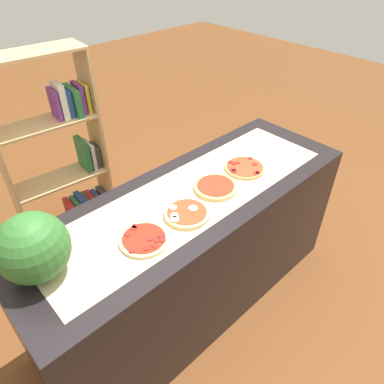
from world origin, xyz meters
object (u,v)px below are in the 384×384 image
(pizza_mozzarella_1, at_px, (187,213))
(pizza_pepperoni_3, at_px, (245,168))
(pizza_pepperoni_0, at_px, (144,239))
(watermelon, at_px, (33,248))
(bookshelf, at_px, (67,159))
(pizza_plain_2, at_px, (216,187))

(pizza_mozzarella_1, relative_size, pizza_pepperoni_3, 0.99)
(pizza_pepperoni_0, distance_m, watermelon, 0.47)
(watermelon, xyz_separation_m, bookshelf, (0.66, 1.18, -0.42))
(pizza_mozzarella_1, xyz_separation_m, watermelon, (-0.69, 0.15, 0.13))
(pizza_mozzarella_1, xyz_separation_m, pizza_plain_2, (0.27, 0.06, -0.00))
(pizza_mozzarella_1, bearing_deg, watermelon, 167.51)
(pizza_plain_2, bearing_deg, pizza_pepperoni_3, 3.08)
(pizza_pepperoni_3, height_order, watermelon, watermelon)
(pizza_mozzarella_1, height_order, pizza_plain_2, pizza_mozzarella_1)
(pizza_pepperoni_0, relative_size, pizza_mozzarella_1, 1.01)
(pizza_plain_2, distance_m, bookshelf, 1.35)
(pizza_mozzarella_1, bearing_deg, bookshelf, 91.27)
(pizza_pepperoni_3, distance_m, bookshelf, 1.42)
(pizza_mozzarella_1, distance_m, watermelon, 0.72)
(pizza_mozzarella_1, bearing_deg, pizza_pepperoni_3, 7.54)
(pizza_plain_2, distance_m, pizza_pepperoni_3, 0.27)
(bookshelf, bearing_deg, pizza_pepperoni_3, -65.96)
(pizza_pepperoni_3, distance_m, watermelon, 1.24)
(pizza_plain_2, relative_size, watermelon, 0.82)
(pizza_plain_2, xyz_separation_m, bookshelf, (-0.30, 1.28, -0.28))
(pizza_pepperoni_0, distance_m, pizza_plain_2, 0.54)
(pizza_pepperoni_0, xyz_separation_m, pizza_mozzarella_1, (0.27, -0.00, 0.00))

